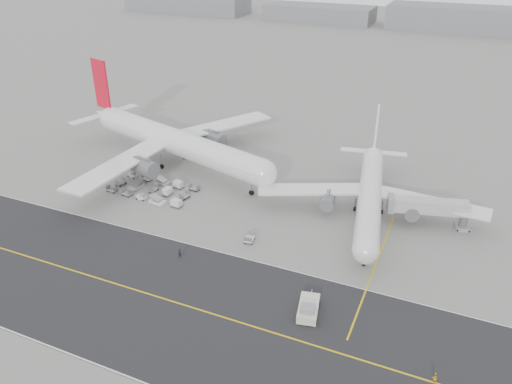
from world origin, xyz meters
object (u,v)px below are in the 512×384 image
at_px(pushback_tug, 308,308).
at_px(jet_bridge, 429,208).
at_px(airliner_a, 173,141).
at_px(ground_crew_b, 435,378).
at_px(airliner_b, 370,193).
at_px(ground_crew_a, 180,253).

bearing_deg(pushback_tug, jet_bridge, 56.73).
distance_m(airliner_a, ground_crew_b, 84.10).
distance_m(airliner_b, jet_bridge, 12.21).
height_order(airliner_a, ground_crew_a, airliner_a).
xyz_separation_m(airliner_a, pushback_tug, (49.93, -40.25, -5.61)).
distance_m(pushback_tug, ground_crew_b, 20.88).
xyz_separation_m(jet_bridge, ground_crew_a, (-40.70, -29.96, -3.46)).
relative_size(pushback_tug, jet_bridge, 0.51).
relative_size(jet_bridge, ground_crew_b, 10.31).
relative_size(pushback_tug, ground_crew_b, 5.21).
distance_m(jet_bridge, ground_crew_a, 50.65).
bearing_deg(ground_crew_a, jet_bridge, 39.15).
bearing_deg(ground_crew_b, jet_bridge, -91.56).
relative_size(pushback_tug, ground_crew_a, 4.49).
bearing_deg(jet_bridge, ground_crew_b, -96.77).
relative_size(airliner_b, pushback_tug, 5.70).
xyz_separation_m(airliner_b, ground_crew_b, (18.18, -41.73, -4.08)).
xyz_separation_m(pushback_tug, ground_crew_a, (-26.74, 4.94, -0.04)).
height_order(pushback_tug, ground_crew_b, pushback_tug).
height_order(airliner_b, ground_crew_a, airliner_b).
distance_m(jet_bridge, ground_crew_b, 41.65).
xyz_separation_m(airliner_a, jet_bridge, (63.89, -5.36, -2.18)).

